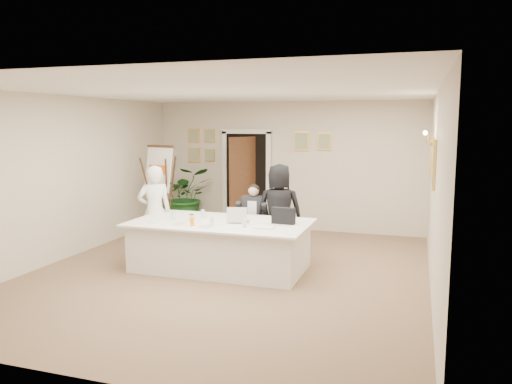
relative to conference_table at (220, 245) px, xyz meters
The scene contains 28 objects.
floor 0.46m from the conference_table, 35.16° to the right, with size 7.00×7.00×0.00m, color brown.
ceiling 2.42m from the conference_table, 35.16° to the right, with size 6.00×7.00×0.02m, color white.
wall_back 3.51m from the conference_table, 86.62° to the left, with size 6.00×0.10×2.80m, color beige.
wall_front 3.78m from the conference_table, 86.88° to the right, with size 6.00×0.10×2.80m, color beige.
wall_left 2.98m from the conference_table, behind, with size 0.10×7.00×2.80m, color beige.
wall_right 3.36m from the conference_table, ahead, with size 0.10×7.00×2.80m, color beige.
doorway 3.32m from the conference_table, 102.14° to the left, with size 1.14×0.86×2.20m.
pictures_back_wall 3.68m from the conference_table, 100.24° to the left, with size 3.40×0.06×0.80m, color gold, non-canonical shape.
pictures_right_wall 3.61m from the conference_table, 18.50° to the left, with size 0.06×2.20×0.80m, color gold, non-canonical shape.
wall_sconce 3.69m from the conference_table, 18.89° to the left, with size 0.20×0.30×0.24m, color gold, non-canonical shape.
conference_table is the anchor object (origin of this frame).
seated_man 1.07m from the conference_table, 78.10° to the left, with size 0.55×0.58×1.27m, color black, non-canonical shape.
flip_chart 2.76m from the conference_table, 137.93° to the left, with size 0.67×0.48×1.85m.
standing_man 1.48m from the conference_table, 165.37° to the left, with size 0.59×0.38×1.61m, color white.
standing_woman 1.29m from the conference_table, 55.11° to the left, with size 0.80×0.52×1.64m, color black.
potted_palm 3.71m from the conference_table, 124.48° to the left, with size 1.22×1.05×1.35m, color #1B511D.
laptop 0.61m from the conference_table, 11.03° to the left, with size 0.32×0.34×0.28m, color #B7BABC, non-canonical shape.
laptop_bag 1.13m from the conference_table, ahead, with size 0.37×0.10×0.26m, color black.
paper_stack 0.95m from the conference_table, 18.94° to the right, with size 0.29×0.20×0.03m, color white.
plate_left 1.11m from the conference_table, 160.07° to the right, with size 0.22×0.22×0.01m, color white.
plate_mid 0.77m from the conference_table, 141.91° to the right, with size 0.22×0.22×0.01m, color white.
plate_near 0.60m from the conference_table, 96.06° to the right, with size 0.23×0.23×0.01m, color white.
glass_a 0.90m from the conference_table, behind, with size 0.06×0.06×0.14m, color silver.
glass_b 0.59m from the conference_table, 86.19° to the right, with size 0.06×0.06×0.14m, color silver.
glass_c 0.76m from the conference_table, 31.30° to the right, with size 0.07×0.07×0.14m, color silver.
glass_d 0.63m from the conference_table, 153.31° to the left, with size 0.06×0.06×0.14m, color silver.
oj_glass 0.69m from the conference_table, 122.87° to the right, with size 0.07×0.07×0.13m, color orange.
steel_jug 0.64m from the conference_table, 166.84° to the right, with size 0.09×0.09×0.11m, color silver.
Camera 1 is at (2.76, -7.10, 2.32)m, focal length 35.00 mm.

